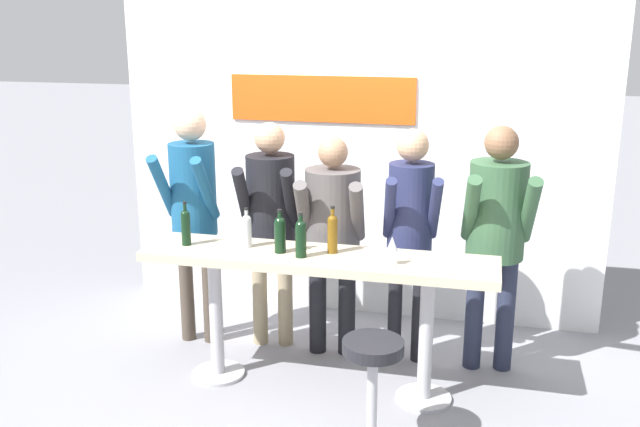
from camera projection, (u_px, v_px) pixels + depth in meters
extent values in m
plane|color=gray|center=(317.00, 387.00, 4.76)|extent=(40.00, 40.00, 0.00)
cube|color=white|center=(358.00, 158.00, 5.69)|extent=(3.87, 0.10, 2.59)
cube|color=#DB5114|center=(322.00, 99.00, 5.58)|extent=(1.48, 0.02, 0.36)
cube|color=beige|center=(317.00, 259.00, 4.52)|extent=(2.27, 0.48, 0.06)
cylinder|color=#B2B2B7|center=(216.00, 313.00, 4.79)|extent=(0.09, 0.09, 0.87)
cylinder|color=#B2B2B7|center=(219.00, 373.00, 4.91)|extent=(0.36, 0.36, 0.02)
cylinder|color=#B2B2B7|center=(426.00, 334.00, 4.48)|extent=(0.09, 0.09, 0.87)
cylinder|color=#B2B2B7|center=(423.00, 398.00, 4.60)|extent=(0.36, 0.36, 0.02)
cylinder|color=#B2B2B7|center=(372.00, 397.00, 3.99)|extent=(0.06, 0.06, 0.61)
cylinder|color=black|center=(373.00, 347.00, 3.90)|extent=(0.34, 0.34, 0.07)
cylinder|color=#473D33|center=(187.00, 287.00, 5.36)|extent=(0.11, 0.11, 0.85)
cylinder|color=#473D33|center=(209.00, 288.00, 5.33)|extent=(0.11, 0.11, 0.85)
cylinder|color=#19517A|center=(193.00, 189.00, 5.14)|extent=(0.34, 0.34, 0.67)
sphere|color=#D6AD89|center=(190.00, 125.00, 5.02)|extent=(0.23, 0.23, 0.23)
cylinder|color=#19517A|center=(163.00, 187.00, 5.01)|extent=(0.09, 0.39, 0.51)
cylinder|color=#19517A|center=(205.00, 189.00, 4.95)|extent=(0.09, 0.39, 0.51)
cylinder|color=gray|center=(260.00, 293.00, 5.30)|extent=(0.11, 0.11, 0.80)
cylinder|color=gray|center=(285.00, 294.00, 5.28)|extent=(0.11, 0.11, 0.80)
cylinder|color=black|center=(271.00, 199.00, 5.10)|extent=(0.39, 0.39, 0.64)
sphere|color=tan|center=(270.00, 138.00, 4.98)|extent=(0.22, 0.22, 0.22)
cylinder|color=black|center=(243.00, 198.00, 4.96)|extent=(0.13, 0.39, 0.49)
cylinder|color=black|center=(290.00, 199.00, 4.92)|extent=(0.13, 0.39, 0.49)
cylinder|color=black|center=(318.00, 302.00, 5.17)|extent=(0.12, 0.12, 0.77)
cylinder|color=black|center=(347.00, 304.00, 5.14)|extent=(0.12, 0.12, 0.77)
cylinder|color=#514C4C|center=(333.00, 212.00, 4.98)|extent=(0.42, 0.42, 0.61)
sphere|color=#9E7556|center=(333.00, 152.00, 4.86)|extent=(0.21, 0.21, 0.21)
cylinder|color=#514C4C|center=(303.00, 210.00, 4.85)|extent=(0.13, 0.38, 0.48)
cylinder|color=#514C4C|center=(357.00, 212.00, 4.80)|extent=(0.13, 0.38, 0.48)
cylinder|color=black|center=(395.00, 307.00, 5.04)|extent=(0.10, 0.10, 0.80)
cylinder|color=black|center=(419.00, 308.00, 5.03)|extent=(0.10, 0.10, 0.80)
cylinder|color=#23284C|center=(410.00, 209.00, 4.84)|extent=(0.36, 0.36, 0.64)
sphere|color=tan|center=(413.00, 145.00, 4.72)|extent=(0.22, 0.22, 0.22)
cylinder|color=#23284C|center=(390.00, 209.00, 4.69)|extent=(0.14, 0.38, 0.49)
cylinder|color=#23284C|center=(435.00, 209.00, 4.67)|extent=(0.14, 0.38, 0.49)
cylinder|color=#23283D|center=(474.00, 312.00, 4.93)|extent=(0.12, 0.12, 0.82)
cylinder|color=#23283D|center=(506.00, 314.00, 4.90)|extent=(0.12, 0.12, 0.82)
cylinder|color=#335638|center=(497.00, 210.00, 4.72)|extent=(0.42, 0.42, 0.65)
sphere|color=brown|center=(502.00, 143.00, 4.60)|extent=(0.22, 0.22, 0.22)
cylinder|color=#335638|center=(471.00, 209.00, 4.58)|extent=(0.13, 0.40, 0.51)
cylinder|color=#335638|center=(529.00, 211.00, 4.54)|extent=(0.13, 0.40, 0.51)
cylinder|color=black|center=(280.00, 237.00, 4.53)|extent=(0.07, 0.07, 0.20)
sphere|color=black|center=(280.00, 222.00, 4.50)|extent=(0.07, 0.07, 0.07)
cylinder|color=black|center=(280.00, 217.00, 4.49)|extent=(0.03, 0.03, 0.07)
cylinder|color=black|center=(280.00, 210.00, 4.48)|extent=(0.03, 0.03, 0.01)
cylinder|color=black|center=(186.00, 230.00, 4.67)|extent=(0.06, 0.06, 0.21)
sphere|color=black|center=(185.00, 215.00, 4.65)|extent=(0.06, 0.06, 0.06)
cylinder|color=black|center=(185.00, 209.00, 4.64)|extent=(0.02, 0.02, 0.07)
cylinder|color=black|center=(185.00, 203.00, 4.62)|extent=(0.03, 0.03, 0.02)
cylinder|color=black|center=(301.00, 241.00, 4.44)|extent=(0.07, 0.07, 0.20)
sphere|color=black|center=(301.00, 226.00, 4.41)|extent=(0.07, 0.07, 0.07)
cylinder|color=black|center=(301.00, 220.00, 4.40)|extent=(0.03, 0.03, 0.07)
cylinder|color=black|center=(301.00, 214.00, 4.39)|extent=(0.03, 0.03, 0.01)
cylinder|color=#B7BCC1|center=(247.00, 233.00, 4.64)|extent=(0.06, 0.06, 0.18)
sphere|color=#B7BCC1|center=(247.00, 220.00, 4.61)|extent=(0.06, 0.06, 0.06)
cylinder|color=#B7BCC1|center=(246.00, 215.00, 4.60)|extent=(0.02, 0.02, 0.07)
cylinder|color=black|center=(246.00, 209.00, 4.59)|extent=(0.03, 0.03, 0.01)
cylinder|color=brown|center=(332.00, 236.00, 4.52)|extent=(0.07, 0.07, 0.22)
sphere|color=brown|center=(333.00, 220.00, 4.49)|extent=(0.07, 0.07, 0.07)
cylinder|color=brown|center=(333.00, 214.00, 4.48)|extent=(0.02, 0.02, 0.08)
cylinder|color=black|center=(333.00, 207.00, 4.47)|extent=(0.03, 0.03, 0.02)
cylinder|color=silver|center=(392.00, 264.00, 4.32)|extent=(0.06, 0.06, 0.01)
cylinder|color=silver|center=(392.00, 257.00, 4.31)|extent=(0.01, 0.01, 0.08)
cone|color=silver|center=(392.00, 244.00, 4.29)|extent=(0.07, 0.07, 0.09)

